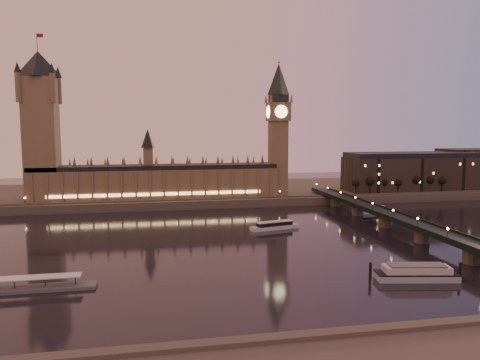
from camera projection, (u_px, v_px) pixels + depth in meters
The scene contains 18 objects.
ground at pixel (240, 242), 242.28m from camera, with size 700.00×700.00×0.00m, color black.
far_embankment at pixel (237, 192), 408.56m from camera, with size 560.00×130.00×6.00m, color #423D35.
palace_of_westminster at pixel (157, 177), 350.18m from camera, with size 180.00×26.62×52.00m.
victoria_tower at pixel (41, 118), 330.01m from camera, with size 31.68×31.68×118.00m.
big_ben at pixel (278, 121), 363.35m from camera, with size 17.68×17.68×104.00m.
westminster_bridge at pixel (402, 225), 259.11m from camera, with size 13.20×260.00×15.30m.
city_block at pixel (432, 170), 404.59m from camera, with size 155.00×45.00×34.00m.
bare_tree_0 at pixel (355, 183), 368.58m from camera, with size 6.13×6.13×12.47m.
bare_tree_1 at pixel (370, 183), 371.03m from camera, with size 6.13×6.13×12.47m.
bare_tree_2 at pixel (385, 182), 373.49m from camera, with size 6.13×6.13×12.47m.
bare_tree_3 at pixel (400, 182), 375.95m from camera, with size 6.13×6.13×12.47m.
bare_tree_4 at pixel (415, 182), 378.41m from camera, with size 6.13×6.13×12.47m.
bare_tree_5 at pixel (429, 181), 380.87m from camera, with size 6.13×6.13×12.47m.
bare_tree_6 at pixel (443, 181), 383.33m from camera, with size 6.13×6.13×12.47m.
cruise_boat_a at pixel (274, 226), 272.61m from camera, with size 29.94×12.84×4.68m.
cruise_boat_b at pixel (372, 210), 324.87m from camera, with size 25.55×13.00×4.58m.
moored_barge at pixel (416, 273), 181.99m from camera, with size 35.59×14.42×6.64m.
pontoon_pier at pixel (32, 287), 170.49m from camera, with size 44.42×7.40×11.84m.
Camera 1 is at (-45.43, -232.72, 59.25)m, focal length 35.00 mm.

